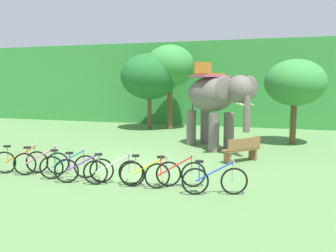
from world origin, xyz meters
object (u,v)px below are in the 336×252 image
Objects in this scene: tree_center at (295,83)px; bike_white at (113,171)px; bike_orange at (21,161)px; bike_red at (175,174)px; bike_teal at (69,166)px; bike_pink at (41,163)px; elephant at (214,98)px; bike_yellow at (150,173)px; bike_blue at (215,180)px; wooden_bench at (242,149)px; bike_purple at (84,170)px; tree_right at (170,66)px; tree_center_left at (149,77)px.

tree_center is 10.05m from bike_white.
bike_red is (5.10, -0.03, 0.00)m from bike_orange.
tree_center reaches higher than bike_teal.
bike_pink is 2.62m from bike_white.
elephant is 6.26m from bike_yellow.
bike_yellow is at bearing 174.60° from bike_blue.
tree_center is 2.47× the size of bike_teal.
bike_teal reaches higher than wooden_bench.
bike_teal is (1.81, -0.11, 0.00)m from bike_orange.
bike_white is (0.89, 0.06, 0.00)m from bike_purple.
tree_right reaches higher than elephant.
tree_center reaches higher than bike_red.
elephant is at bearing 60.28° from bike_teal.
tree_center_left reaches higher than bike_orange.
bike_white is 1.20× the size of wooden_bench.
tree_center is at bearing 42.98° from bike_orange.
bike_teal is at bearing 179.69° from bike_yellow.
bike_white and bike_yellow have the same top height.
tree_center_left is 12.93m from bike_blue.
wooden_bench is at bearing 43.55° from bike_purple.
wooden_bench is at bearing 67.63° from bike_red.
wooden_bench is at bearing -49.66° from tree_center_left.
bike_pink and bike_purple have the same top height.
bike_purple reaches higher than wooden_bench.
bike_white reaches higher than wooden_bench.
bike_white is (1.54, -0.17, 0.00)m from bike_teal.
bike_white is at bearing -4.75° from bike_orange.
bike_red is (-3.45, -7.99, -2.46)m from tree_center.
elephant is 2.74× the size of wooden_bench.
bike_white is at bearing -171.86° from bike_red.
bike_orange and bike_blue have the same top height.
tree_center_left is 2.78× the size of bike_white.
bike_pink and bike_white have the same top height.
wooden_bench is (5.01, -7.71, -3.36)m from tree_right.
bike_teal is at bearing -6.78° from bike_pink.
bike_pink is 1.01× the size of bike_teal.
elephant is at bearing -46.57° from tree_center_left.
bike_purple is 1.04× the size of bike_red.
bike_purple is at bearing -173.36° from bike_red.
bike_orange is at bearing 178.41° from bike_yellow.
bike_teal is (1.42, -11.00, -2.84)m from tree_center_left.
elephant is at bearing -56.60° from tree_right.
tree_right is 12.35m from bike_red.
tree_center_left is 1.40m from tree_right.
tree_right reaches higher than bike_yellow.
bike_orange is 1.18× the size of wooden_bench.
bike_orange and bike_pink have the same top height.
tree_right is 3.27× the size of bike_red.
tree_center is 5.35m from wooden_bench.
bike_red is at bearing -0.61° from bike_pink.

